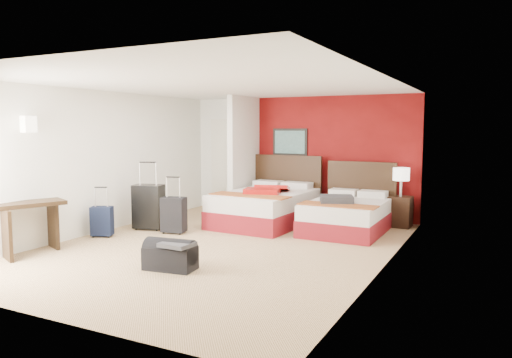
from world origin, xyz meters
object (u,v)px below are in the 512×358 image
Objects in this scene: suitcase_navy at (102,223)px; nightstand at (400,212)px; suitcase_charcoal at (174,216)px; bed_left at (265,208)px; table_lamp at (401,182)px; duffel_bag at (170,257)px; suitcase_black at (149,208)px; red_suitcase_open at (267,190)px; bed_right at (347,217)px; desk at (31,228)px.

nightstand is at bearing 10.08° from suitcase_navy.
nightstand is 4.19m from suitcase_charcoal.
table_lamp is at bearing 24.97° from bed_left.
duffel_bag is (-2.15, -4.22, -0.12)m from nightstand.
suitcase_black is at bearing -138.02° from bed_left.
suitcase_navy is at bearing -150.76° from red_suitcase_open.
nightstand is at bearing 22.93° from suitcase_charcoal.
bed_right is 1.19m from nightstand.
suitcase_black reaches higher than duffel_bag.
nightstand is at bearing 0.00° from table_lamp.
suitcase_navy is 2.45m from duffel_bag.
duffel_bag is (1.29, -1.83, -0.14)m from suitcase_charcoal.
duffel_bag is (0.21, -3.27, -0.15)m from bed_left.
nightstand is at bearing 55.48° from duffel_bag.
duffel_bag is 2.34m from desk.
suitcase_black is 1.19× the size of duffel_bag.
table_lamp is at bearing 68.25° from desk.
suitcase_charcoal is (-1.08, -1.44, -0.01)m from bed_left.
suitcase_charcoal is 2.24m from duffel_bag.
bed_right is 3.59m from suitcase_black.
bed_right is 2.10× the size of red_suitcase_open.
bed_left is at bearing 86.17° from duffel_bag.
suitcase_black reaches higher than suitcase_navy.
red_suitcase_open reaches higher than suitcase_charcoal.
desk is (-4.47, -4.49, 0.10)m from nightstand.
bed_left is 1.14× the size of bed_right.
desk is at bearing 179.02° from duffel_bag.
table_lamp is at bearing 22.93° from suitcase_charcoal.
desk reaches higher than suitcase_navy.
suitcase_charcoal reaches higher than nightstand.
suitcase_black is at bearing 102.41° from desk.
bed_right is (1.60, 0.04, -0.04)m from bed_left.
desk is at bearing -117.70° from bed_left.
suitcase_black is 0.62m from suitcase_charcoal.
red_suitcase_open is 3.02m from suitcase_navy.
desk is at bearing -120.16° from suitcase_navy.
suitcase_charcoal is at bearing -123.79° from bed_left.
duffel_bag is 0.71× the size of desk.
bed_right is at bearing -128.13° from nightstand.
bed_left is 2.18m from suitcase_black.
bed_left is 2.26× the size of desk.
suitcase_navy reaches higher than duffel_bag.
nightstand is at bearing 68.25° from desk.
duffel_bag is (-2.15, -4.22, -0.67)m from table_lamp.
red_suitcase_open is at bearing 84.48° from duffel_bag.
suitcase_navy is 0.52× the size of desk.
suitcase_navy is at bearing -144.01° from table_lamp.
bed_left is at bearing 23.94° from suitcase_black.
desk is (-2.20, -3.44, -0.30)m from red_suitcase_open.
suitcase_navy is (-0.31, -0.85, -0.15)m from suitcase_black.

